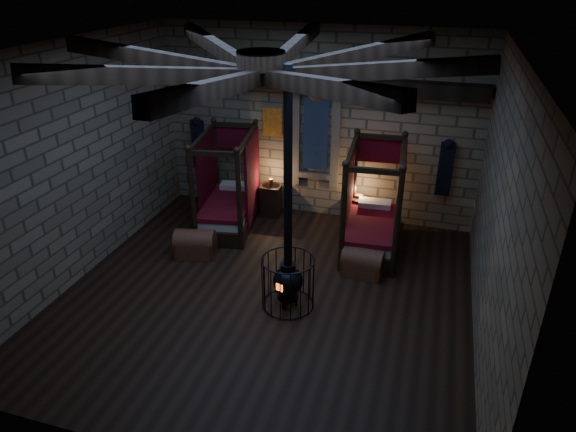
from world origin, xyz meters
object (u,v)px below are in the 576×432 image
(bed_left, at_px, (229,204))
(trunk_left, at_px, (195,244))
(trunk_right, at_px, (363,263))
(stove, at_px, (288,277))
(bed_right, at_px, (372,224))

(bed_left, height_order, trunk_left, bed_left)
(bed_left, bearing_deg, trunk_right, -29.56)
(trunk_right, distance_m, stove, 1.75)
(trunk_right, bearing_deg, trunk_left, -168.97)
(bed_left, distance_m, trunk_left, 1.48)
(stove, bearing_deg, bed_right, 84.68)
(trunk_left, relative_size, trunk_right, 1.08)
(trunk_right, bearing_deg, stove, -122.02)
(bed_left, bearing_deg, stove, -59.40)
(bed_left, distance_m, trunk_right, 3.39)
(trunk_right, bearing_deg, bed_right, 96.65)
(bed_left, height_order, stove, stove)
(trunk_left, bearing_deg, bed_left, 72.35)
(bed_left, relative_size, trunk_left, 2.47)
(trunk_left, distance_m, stove, 2.51)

